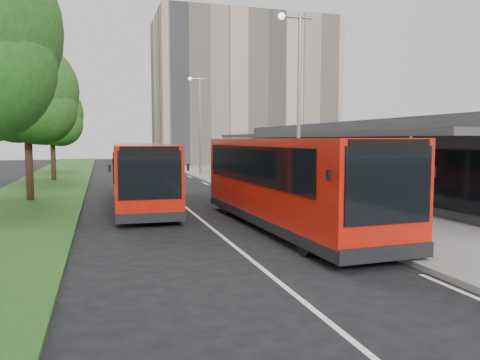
{
  "coord_description": "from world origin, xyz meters",
  "views": [
    {
      "loc": [
        -3.61,
        -15.8,
        3.08
      ],
      "look_at": [
        1.52,
        1.46,
        1.5
      ],
      "focal_mm": 35.0,
      "sensor_mm": 36.0,
      "label": 1
    }
  ],
  "objects_px": {
    "bus_main": "(289,183)",
    "litter_bin": "(256,180)",
    "tree_far": "(52,118)",
    "bollard": "(218,173)",
    "car_near": "(153,162)",
    "car_far": "(121,159)",
    "lamp_post_far": "(199,119)",
    "tree_mid": "(26,98)",
    "lamp_post_near": "(297,99)",
    "bus_second": "(143,176)"
  },
  "relations": [
    {
      "from": "tree_far",
      "to": "bollard",
      "type": "height_order",
      "value": "tree_far"
    },
    {
      "from": "lamp_post_near",
      "to": "lamp_post_far",
      "type": "bearing_deg",
      "value": 90.0
    },
    {
      "from": "tree_far",
      "to": "lamp_post_near",
      "type": "height_order",
      "value": "lamp_post_near"
    },
    {
      "from": "tree_far",
      "to": "lamp_post_near",
      "type": "relative_size",
      "value": 0.9
    },
    {
      "from": "lamp_post_far",
      "to": "tree_mid",
      "type": "bearing_deg",
      "value": -130.68
    },
    {
      "from": "tree_mid",
      "to": "lamp_post_far",
      "type": "xyz_separation_m",
      "value": [
        11.13,
        12.95,
        -0.35
      ]
    },
    {
      "from": "lamp_post_near",
      "to": "car_near",
      "type": "bearing_deg",
      "value": 93.51
    },
    {
      "from": "litter_bin",
      "to": "bollard",
      "type": "bearing_deg",
      "value": 98.76
    },
    {
      "from": "tree_far",
      "to": "bus_second",
      "type": "relative_size",
      "value": 0.71
    },
    {
      "from": "tree_far",
      "to": "bus_main",
      "type": "bearing_deg",
      "value": -66.68
    },
    {
      "from": "lamp_post_far",
      "to": "bus_second",
      "type": "xyz_separation_m",
      "value": [
        -5.98,
        -16.7,
        -3.25
      ]
    },
    {
      "from": "tree_far",
      "to": "litter_bin",
      "type": "bearing_deg",
      "value": -39.53
    },
    {
      "from": "lamp_post_far",
      "to": "bus_main",
      "type": "relative_size",
      "value": 0.72
    },
    {
      "from": "tree_mid",
      "to": "lamp_post_near",
      "type": "distance_m",
      "value": 13.18
    },
    {
      "from": "litter_bin",
      "to": "car_far",
      "type": "height_order",
      "value": "car_far"
    },
    {
      "from": "bus_main",
      "to": "litter_bin",
      "type": "distance_m",
      "value": 12.32
    },
    {
      "from": "bus_main",
      "to": "tree_mid",
      "type": "bearing_deg",
      "value": 131.08
    },
    {
      "from": "car_far",
      "to": "bus_second",
      "type": "bearing_deg",
      "value": -76.27
    },
    {
      "from": "lamp_post_near",
      "to": "tree_mid",
      "type": "bearing_deg",
      "value": 147.64
    },
    {
      "from": "bus_main",
      "to": "bollard",
      "type": "relative_size",
      "value": 10.98
    },
    {
      "from": "car_far",
      "to": "lamp_post_near",
      "type": "bearing_deg",
      "value": -68.13
    },
    {
      "from": "bus_main",
      "to": "litter_bin",
      "type": "height_order",
      "value": "bus_main"
    },
    {
      "from": "bus_main",
      "to": "bollard",
      "type": "xyz_separation_m",
      "value": [
        1.88,
        17.81,
        -0.94
      ]
    },
    {
      "from": "litter_bin",
      "to": "car_near",
      "type": "distance_m",
      "value": 26.58
    },
    {
      "from": "tree_mid",
      "to": "tree_far",
      "type": "xyz_separation_m",
      "value": [
        0.0,
        12.0,
        -0.44
      ]
    },
    {
      "from": "lamp_post_far",
      "to": "bollard",
      "type": "relative_size",
      "value": 7.94
    },
    {
      "from": "tree_mid",
      "to": "bus_second",
      "type": "distance_m",
      "value": 7.33
    },
    {
      "from": "bus_main",
      "to": "bus_second",
      "type": "distance_m",
      "value": 7.73
    },
    {
      "from": "bus_second",
      "to": "lamp_post_near",
      "type": "bearing_deg",
      "value": -27.03
    },
    {
      "from": "bus_main",
      "to": "bus_second",
      "type": "xyz_separation_m",
      "value": [
        -4.39,
        6.37,
        -0.13
      ]
    },
    {
      "from": "tree_mid",
      "to": "litter_bin",
      "type": "bearing_deg",
      "value": 8.48
    },
    {
      "from": "tree_far",
      "to": "car_near",
      "type": "relative_size",
      "value": 2.18
    },
    {
      "from": "car_near",
      "to": "lamp_post_near",
      "type": "bearing_deg",
      "value": -85.61
    },
    {
      "from": "car_far",
      "to": "tree_far",
      "type": "bearing_deg",
      "value": -89.34
    },
    {
      "from": "bus_second",
      "to": "tree_mid",
      "type": "bearing_deg",
      "value": 145.77
    },
    {
      "from": "tree_mid",
      "to": "car_far",
      "type": "height_order",
      "value": "tree_mid"
    },
    {
      "from": "tree_far",
      "to": "bollard",
      "type": "distance_m",
      "value": 12.83
    },
    {
      "from": "litter_bin",
      "to": "car_near",
      "type": "bearing_deg",
      "value": 97.24
    },
    {
      "from": "bus_main",
      "to": "car_far",
      "type": "xyz_separation_m",
      "value": [
        -3.8,
        45.27,
        -0.96
      ]
    },
    {
      "from": "tree_far",
      "to": "lamp_post_far",
      "type": "relative_size",
      "value": 0.9
    },
    {
      "from": "tree_far",
      "to": "car_far",
      "type": "relative_size",
      "value": 1.89
    },
    {
      "from": "bus_main",
      "to": "bus_second",
      "type": "height_order",
      "value": "bus_main"
    },
    {
      "from": "lamp_post_near",
      "to": "lamp_post_far",
      "type": "height_order",
      "value": "same"
    },
    {
      "from": "lamp_post_far",
      "to": "litter_bin",
      "type": "bearing_deg",
      "value": -83.9
    },
    {
      "from": "bollard",
      "to": "car_near",
      "type": "distance_m",
      "value": 20.66
    },
    {
      "from": "car_near",
      "to": "car_far",
      "type": "bearing_deg",
      "value": 115.82
    },
    {
      "from": "lamp_post_near",
      "to": "car_far",
      "type": "height_order",
      "value": "lamp_post_near"
    },
    {
      "from": "tree_mid",
      "to": "lamp_post_far",
      "type": "relative_size",
      "value": 0.98
    },
    {
      "from": "car_near",
      "to": "car_far",
      "type": "relative_size",
      "value": 0.86
    },
    {
      "from": "bollard",
      "to": "car_near",
      "type": "relative_size",
      "value": 0.31
    }
  ]
}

